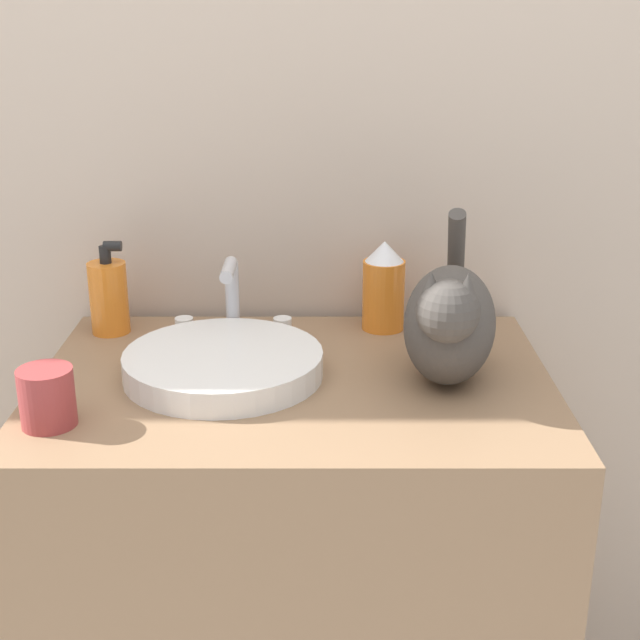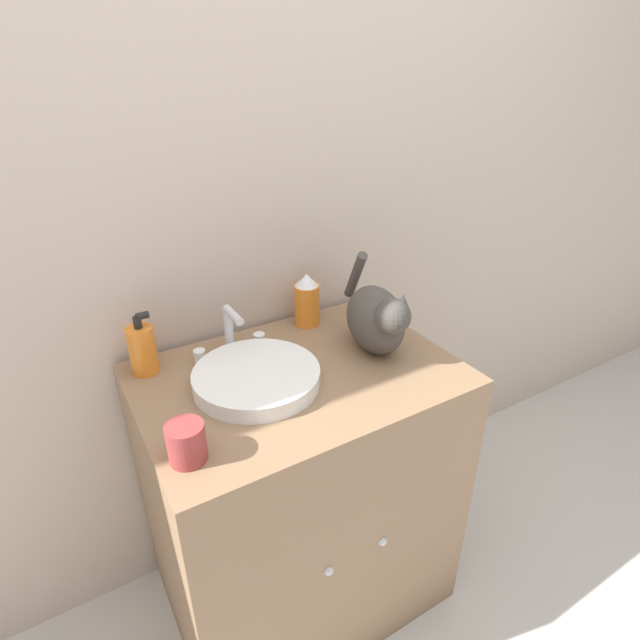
{
  "view_description": "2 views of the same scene",
  "coord_description": "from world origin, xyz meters",
  "px_view_note": "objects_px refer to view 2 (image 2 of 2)",
  "views": [
    {
      "loc": [
        0.04,
        -0.99,
        1.4
      ],
      "look_at": [
        0.04,
        0.26,
        0.94
      ],
      "focal_mm": 50.0,
      "sensor_mm": 36.0,
      "label": 1
    },
    {
      "loc": [
        -0.5,
        -0.66,
        1.54
      ],
      "look_at": [
        0.06,
        0.27,
        0.98
      ],
      "focal_mm": 28.0,
      "sensor_mm": 36.0,
      "label": 2
    }
  ],
  "objects_px": {
    "soap_bottle": "(143,349)",
    "spray_bottle": "(307,300)",
    "cup": "(186,443)",
    "cat": "(377,318)"
  },
  "relations": [
    {
      "from": "cat",
      "to": "soap_bottle",
      "type": "distance_m",
      "value": 0.6
    },
    {
      "from": "cat",
      "to": "spray_bottle",
      "type": "distance_m",
      "value": 0.25
    },
    {
      "from": "cup",
      "to": "spray_bottle",
      "type": "bearing_deg",
      "value": 38.06
    },
    {
      "from": "soap_bottle",
      "to": "cup",
      "type": "distance_m",
      "value": 0.36
    },
    {
      "from": "cat",
      "to": "cup",
      "type": "height_order",
      "value": "cat"
    },
    {
      "from": "cat",
      "to": "spray_bottle",
      "type": "relative_size",
      "value": 2.1
    },
    {
      "from": "soap_bottle",
      "to": "spray_bottle",
      "type": "xyz_separation_m",
      "value": [
        0.48,
        0.02,
        0.01
      ]
    },
    {
      "from": "cat",
      "to": "spray_bottle",
      "type": "xyz_separation_m",
      "value": [
        -0.08,
        0.23,
        -0.02
      ]
    },
    {
      "from": "cat",
      "to": "soap_bottle",
      "type": "height_order",
      "value": "cat"
    },
    {
      "from": "soap_bottle",
      "to": "spray_bottle",
      "type": "height_order",
      "value": "soap_bottle"
    }
  ]
}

